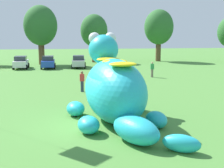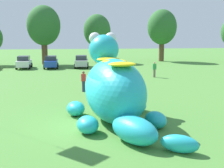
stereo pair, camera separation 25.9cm
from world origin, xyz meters
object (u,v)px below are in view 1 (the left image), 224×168
Objects in this scene: car_silver at (79,62)px; spectator_mid_field at (82,82)px; car_white at (21,62)px; car_blue at (48,62)px; spectator_near_inflatable at (152,70)px; giant_inflatable_creature at (115,90)px.

car_silver is 2.45× the size of spectator_mid_field.
car_blue is (3.68, -0.20, 0.00)m from car_white.
car_white is 18.85m from spectator_near_inflatable.
car_blue is (-5.32, 26.72, -0.91)m from giant_inflatable_creature.
car_white reaches higher than spectator_mid_field.
car_white is 19.57m from spectator_mid_field.
car_silver reaches higher than spectator_near_inflatable.
spectator_near_inflatable is (7.72, -10.59, -0.01)m from car_silver.
car_blue is 2.42× the size of spectator_near_inflatable.
car_white is at bearing 145.85° from spectator_near_inflatable.
car_silver is at bearing 0.08° from car_white.
giant_inflatable_creature is at bearing -111.99° from spectator_near_inflatable.
car_blue is at bearing -177.12° from car_silver.
car_silver is at bearing 2.88° from car_blue.
car_silver reaches higher than spectator_mid_field.
car_white is at bearing 108.50° from giant_inflatable_creature.
spectator_mid_field is (-0.29, -18.04, -0.01)m from car_silver.
giant_inflatable_creature reaches higher than spectator_mid_field.
giant_inflatable_creature is 27.26m from car_blue.
giant_inflatable_creature is 2.22× the size of car_blue.
spectator_near_inflatable is at bearing 42.93° from spectator_mid_field.
giant_inflatable_creature is 17.64m from spectator_near_inflatable.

